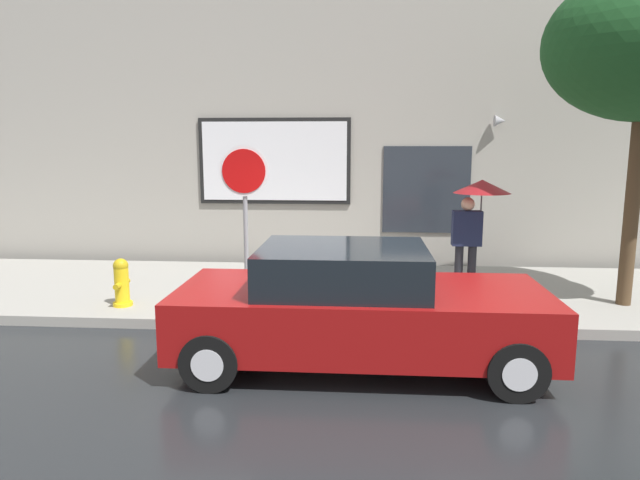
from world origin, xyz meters
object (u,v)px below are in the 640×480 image
at_px(fire_hydrant, 122,283).
at_px(pedestrian_with_umbrella, 476,205).
at_px(parked_car, 357,308).
at_px(stop_sign, 245,194).

height_order(fire_hydrant, pedestrian_with_umbrella, pedestrian_with_umbrella).
bearing_deg(fire_hydrant, parked_car, -25.37).
xyz_separation_m(fire_hydrant, stop_sign, (1.92, 0.18, 1.37)).
xyz_separation_m(pedestrian_with_umbrella, stop_sign, (-3.65, -0.97, 0.24)).
distance_m(pedestrian_with_umbrella, stop_sign, 3.79).
height_order(parked_car, pedestrian_with_umbrella, pedestrian_with_umbrella).
bearing_deg(parked_car, pedestrian_with_umbrella, 56.35).
bearing_deg(pedestrian_with_umbrella, fire_hydrant, -168.35).
height_order(fire_hydrant, stop_sign, stop_sign).
relative_size(parked_car, pedestrian_with_umbrella, 2.26).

